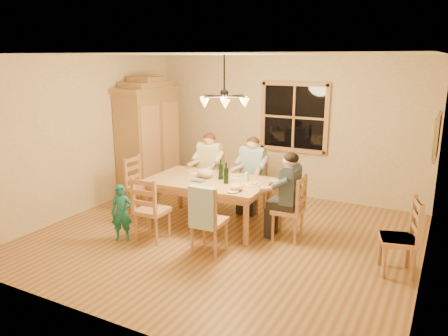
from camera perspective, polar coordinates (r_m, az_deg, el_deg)
The scene contains 33 objects.
floor at distance 6.74m, azimuth 0.04°, elevation -8.98°, with size 5.50×5.50×0.00m, color brown.
ceiling at distance 6.19m, azimuth 0.04°, elevation 14.62°, with size 5.50×5.00×0.02m, color white.
wall_back at distance 8.59m, azimuth 7.89°, elevation 5.36°, with size 5.50×0.02×2.70m, color #C9B08E.
wall_left at distance 7.97m, azimuth -17.77°, elevation 4.12°, with size 0.02×5.00×2.70m, color #C9B08E.
wall_right at distance 5.63m, azimuth 25.61°, elevation -0.64°, with size 0.02×5.00×2.70m, color #C9B08E.
window at distance 8.46m, azimuth 9.13°, elevation 6.55°, with size 1.30×0.06×1.30m.
painting at distance 6.76m, azimuth 26.05°, elevation 3.78°, with size 0.06×0.78×0.64m.
chandelier at distance 6.22m, azimuth 0.04°, elevation 8.88°, with size 0.77×0.68×0.71m.
armoire at distance 8.81m, azimuth -9.82°, elevation 3.57°, with size 0.66×1.40×2.30m.
dining_table at distance 7.02m, azimuth -1.96°, elevation -2.29°, with size 1.95×1.23×0.76m.
chair_far_left at distance 8.10m, azimuth -1.93°, elevation -2.66°, with size 0.45×0.43×0.99m.
chair_far_right at distance 7.76m, azimuth 3.65°, elevation -3.46°, with size 0.45×0.43×0.99m.
chair_near_left at distance 6.65m, azimuth -9.32°, elevation -6.72°, with size 0.45×0.43×0.99m.
chair_near_right at distance 6.17m, azimuth -1.94°, elevation -8.22°, with size 0.45×0.43×0.99m.
chair_end_left at distance 7.81m, azimuth -10.61°, elevation -3.55°, with size 0.43×0.45×0.99m.
chair_end_right at distance 6.64m, azimuth 8.34°, elevation -6.69°, with size 0.43×0.45×0.99m.
adult_woman at distance 7.96m, azimuth -1.96°, elevation 1.05°, with size 0.41×0.43×0.87m.
adult_plaid_man at distance 7.61m, azimuth 3.72°, elevation 0.40°, with size 0.41×0.43×0.87m.
adult_slate_man at distance 6.47m, azimuth 8.51°, elevation -2.23°, with size 0.43×0.41×0.87m.
towel at distance 5.87m, azimuth -2.85°, elevation -5.27°, with size 0.38×0.10×0.58m, color #A4C4DE.
wine_bottle_a at distance 6.96m, azimuth -0.43°, elevation -0.17°, with size 0.08×0.08×0.33m, color black.
wine_bottle_b at distance 6.73m, azimuth 0.27°, elevation -0.67°, with size 0.08×0.08×0.33m, color black.
plate_woman at distance 7.47m, azimuth -3.92°, elevation -0.43°, with size 0.26×0.26×0.02m, color white.
plate_plaid at distance 7.14m, azimuth 1.83°, elevation -1.09°, with size 0.26×0.26×0.02m, color white.
plate_slate at distance 6.72m, azimuth 3.68°, elevation -2.12°, with size 0.26×0.26×0.02m, color white.
wine_glass_a at distance 7.26m, azimuth -2.05°, elevation -0.36°, with size 0.06×0.06×0.14m, color silver.
wine_glass_b at distance 6.89m, azimuth 2.97°, elevation -1.16°, with size 0.06×0.06×0.14m, color silver.
cap at distance 6.40m, azimuth 1.59°, elevation -2.50°, with size 0.20×0.20×0.11m, color #CBB587.
napkin at distance 6.90m, azimuth -3.36°, elevation -1.63°, with size 0.18×0.14×0.03m, color slate.
cloth_bundle at distance 7.08m, azimuth -2.45°, elevation -0.68°, with size 0.28×0.22×0.15m, color tan.
child at distance 6.66m, azimuth -13.24°, elevation -5.74°, with size 0.31×0.20×0.85m, color #1B757C.
chair_spare_front at distance 5.99m, azimuth 21.63°, elevation -10.01°, with size 0.53×0.54×0.99m.
chair_spare_back at distance 6.00m, azimuth 21.65°, elevation -9.96°, with size 0.51×0.53×0.99m.
Camera 1 is at (2.89, -5.48, 2.67)m, focal length 35.00 mm.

